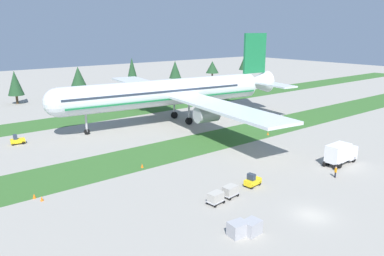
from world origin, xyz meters
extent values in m
plane|color=gray|center=(0.00, 0.00, 0.00)|extent=(400.00, 400.00, 0.00)
cube|color=#336028|center=(0.00, 31.27, 0.00)|extent=(320.00, 11.43, 0.01)
cube|color=#336028|center=(0.00, 66.13, 0.00)|extent=(320.00, 11.43, 0.01)
cylinder|color=silver|center=(12.37, 48.70, 7.45)|extent=(49.40, 12.36, 6.08)
sphere|color=silver|center=(-11.94, 51.86, 7.45)|extent=(5.96, 5.96, 5.96)
cone|color=silver|center=(39.05, 45.23, 7.91)|extent=(9.05, 6.81, 5.78)
cube|color=#19703D|center=(12.37, 48.70, 6.39)|extent=(48.23, 12.32, 0.36)
cube|color=#283342|center=(9.40, 49.09, 8.21)|extent=(43.48, 11.65, 0.44)
cube|color=silver|center=(12.82, 29.00, 6.85)|extent=(11.95, 33.61, 0.55)
cylinder|color=#A3A3A8|center=(12.30, 34.04, 4.84)|extent=(5.17, 3.94, 3.35)
cube|color=silver|center=(17.84, 67.64, 6.85)|extent=(11.95, 33.61, 0.55)
cylinder|color=#A3A3A8|center=(16.05, 62.90, 4.84)|extent=(5.17, 3.94, 3.35)
cube|color=silver|center=(37.45, 37.57, 8.37)|extent=(5.86, 12.42, 0.38)
cube|color=silver|center=(39.46, 53.05, 8.37)|extent=(5.86, 12.42, 0.38)
cube|color=#19703D|center=(38.45, 45.31, 15.67)|extent=(7.02, 1.55, 10.34)
cylinder|color=#A3A3A8|center=(-6.61, 51.17, 3.57)|extent=(0.44, 0.44, 5.94)
cylinder|color=black|center=(-6.61, 51.17, 0.60)|extent=(1.24, 0.57, 1.20)
cylinder|color=#A3A3A8|center=(15.85, 44.57, 3.70)|extent=(0.44, 0.44, 5.69)
cylinder|color=black|center=(15.85, 44.57, 0.85)|extent=(1.76, 0.81, 1.70)
cylinder|color=#A3A3A8|center=(16.79, 51.81, 3.70)|extent=(0.44, 0.44, 5.69)
cylinder|color=black|center=(16.79, 51.81, 0.85)|extent=(1.76, 0.81, 1.70)
cube|color=yellow|center=(0.93, 10.50, 0.69)|extent=(2.73, 1.60, 0.77)
cube|color=#283342|center=(0.54, 10.46, 1.52)|extent=(0.82, 1.17, 0.90)
cylinder|color=black|center=(1.77, 11.16, 0.30)|extent=(0.62, 0.27, 0.60)
cylinder|color=black|center=(1.90, 10.06, 0.30)|extent=(0.62, 0.27, 0.60)
cylinder|color=black|center=(-0.04, 10.94, 0.30)|extent=(0.62, 0.27, 0.60)
cylinder|color=black|center=(0.09, 9.85, 0.30)|extent=(0.62, 0.27, 0.60)
cube|color=#A3A3A8|center=(-4.14, 9.90, 0.40)|extent=(2.36, 1.75, 0.10)
cube|color=#ADA89E|center=(-4.14, 9.90, 1.00)|extent=(2.08, 1.54, 1.10)
cylinder|color=black|center=(-3.39, 10.69, 0.20)|extent=(0.41, 0.17, 0.40)
cylinder|color=black|center=(-3.23, 9.32, 0.20)|extent=(0.41, 0.17, 0.40)
cylinder|color=black|center=(-5.05, 10.49, 0.20)|extent=(0.41, 0.17, 0.40)
cylinder|color=black|center=(-4.89, 9.12, 0.20)|extent=(0.41, 0.17, 0.40)
cube|color=#A3A3A8|center=(-7.02, 9.56, 0.40)|extent=(2.36, 1.75, 0.10)
cube|color=#ADA89E|center=(-7.02, 9.56, 1.00)|extent=(2.08, 1.54, 1.10)
cylinder|color=black|center=(-6.27, 10.35, 0.20)|extent=(0.41, 0.17, 0.40)
cylinder|color=black|center=(-6.11, 8.98, 0.20)|extent=(0.41, 0.17, 0.40)
cylinder|color=black|center=(-7.93, 10.15, 0.20)|extent=(0.41, 0.17, 0.40)
cylinder|color=black|center=(-7.77, 8.78, 0.20)|extent=(0.41, 0.17, 0.40)
cube|color=silver|center=(21.50, 7.78, 1.58)|extent=(2.26, 2.35, 2.20)
cube|color=#283342|center=(22.56, 7.81, 2.02)|extent=(0.13, 2.07, 0.97)
cube|color=silver|center=(18.15, 7.70, 2.18)|extent=(4.56, 2.41, 2.80)
cylinder|color=black|center=(21.70, 8.79, 0.48)|extent=(0.97, 0.32, 0.96)
cylinder|color=black|center=(21.75, 6.79, 0.48)|extent=(0.97, 0.32, 0.96)
cylinder|color=black|center=(17.23, 8.68, 0.48)|extent=(0.97, 0.32, 0.96)
cylinder|color=black|center=(17.28, 6.68, 0.48)|extent=(0.97, 0.32, 0.96)
cylinder|color=black|center=(16.10, 8.65, 0.48)|extent=(0.97, 0.32, 0.96)
cylinder|color=black|center=(16.15, 6.65, 0.48)|extent=(0.97, 0.32, 0.96)
cube|color=yellow|center=(-20.06, 52.92, 0.69)|extent=(2.75, 1.62, 0.77)
cube|color=#283342|center=(-20.45, 52.97, 1.52)|extent=(0.83, 1.17, 0.90)
cylinder|color=black|center=(-19.09, 53.35, 0.30)|extent=(0.62, 0.28, 0.60)
cylinder|color=black|center=(-19.23, 52.26, 0.30)|extent=(0.62, 0.28, 0.60)
cylinder|color=black|center=(-20.89, 53.58, 0.30)|extent=(0.62, 0.28, 0.60)
cylinder|color=black|center=(-21.03, 52.49, 0.30)|extent=(0.62, 0.28, 0.60)
cylinder|color=black|center=(13.04, 4.86, 0.42)|extent=(0.18, 0.18, 0.85)
cylinder|color=black|center=(13.19, 5.01, 0.42)|extent=(0.18, 0.18, 0.85)
cylinder|color=orange|center=(13.12, 4.94, 1.16)|extent=(0.36, 0.36, 0.62)
sphere|color=tan|center=(13.12, 4.94, 1.62)|extent=(0.24, 0.24, 0.24)
cylinder|color=orange|center=(12.95, 4.78, 1.13)|extent=(0.10, 0.10, 0.58)
cylinder|color=orange|center=(13.28, 5.10, 1.13)|extent=(0.10, 0.10, 0.58)
cube|color=#A3A3A8|center=(-10.26, 2.32, 0.79)|extent=(2.16, 1.80, 1.57)
cube|color=#A3A3A8|center=(-8.80, 1.68, 0.78)|extent=(2.12, 1.75, 1.56)
cone|color=orange|center=(-24.31, 24.25, 0.33)|extent=(0.44, 0.44, 0.66)
cone|color=orange|center=(23.50, 27.01, 0.33)|extent=(0.44, 0.44, 0.66)
cone|color=orange|center=(-24.86, 25.65, 0.34)|extent=(0.44, 0.44, 0.68)
cone|color=orange|center=(-7.66, 26.70, 0.34)|extent=(0.44, 0.44, 0.68)
cylinder|color=#4C3823|center=(-9.23, 96.70, 1.34)|extent=(0.70, 0.70, 2.69)
cone|color=#1E4223|center=(-9.23, 96.70, 6.30)|extent=(4.59, 4.59, 7.24)
cylinder|color=#4C3823|center=(10.92, 98.37, 1.44)|extent=(0.70, 0.70, 2.88)
cone|color=#1E4223|center=(10.92, 98.37, 6.37)|extent=(5.44, 5.44, 6.97)
cylinder|color=#4C3823|center=(31.22, 98.15, 1.73)|extent=(0.70, 0.70, 3.46)
cone|color=#1E4223|center=(31.22, 98.15, 7.70)|extent=(4.04, 4.04, 8.46)
cylinder|color=#4C3823|center=(49.83, 97.16, 1.59)|extent=(0.70, 0.70, 3.17)
cone|color=#1E4223|center=(49.83, 97.16, 6.54)|extent=(4.74, 4.74, 6.73)
cylinder|color=#4C3823|center=(71.12, 99.22, 1.77)|extent=(0.70, 0.70, 3.53)
cone|color=#1E4223|center=(71.12, 99.22, 6.05)|extent=(5.51, 5.51, 5.03)
cylinder|color=#4C3823|center=(90.32, 97.71, 1.92)|extent=(0.70, 0.70, 3.84)
cone|color=#1E4223|center=(90.32, 97.71, 8.01)|extent=(6.37, 6.37, 8.34)
camera|label=1|loc=(-36.74, -23.19, 21.68)|focal=35.06mm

